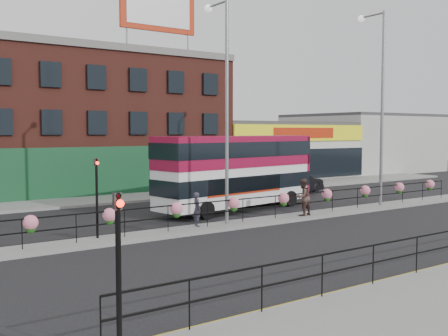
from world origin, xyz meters
TOP-DOWN VIEW (x-y plane):
  - ground at (0.00, 0.00)m, footprint 120.00×120.00m
  - north_pavement at (0.00, 12.00)m, footprint 60.00×4.00m
  - median at (0.00, 0.00)m, footprint 60.00×1.60m
  - yellow_line_inner at (0.00, -9.70)m, footprint 60.00×0.10m
  - yellow_line_outer at (0.00, -9.88)m, footprint 60.00×0.10m
  - brick_building at (-4.00, 19.96)m, footprint 25.00×12.21m
  - supermarket at (16.00, 19.90)m, footprint 15.00×12.25m
  - warehouse_east at (30.75, 20.00)m, footprint 14.50×12.00m
  - billboard at (2.50, 14.99)m, footprint 6.00×0.29m
  - median_railing at (-0.00, 0.00)m, footprint 30.04×0.56m
  - south_railing at (-2.00, -10.10)m, footprint 20.04×0.05m
  - double_decker_bus at (1.63, 4.03)m, footprint 10.57×4.04m
  - car at (9.75, 7.84)m, footprint 3.90×5.42m
  - pedestrian_a at (-3.34, 0.32)m, footprint 0.71×0.59m
  - pedestrian_b at (2.68, -0.18)m, footprint 1.07×0.91m
  - lamp_column_west at (-1.83, 0.40)m, footprint 0.37×1.81m
  - lamp_column_east at (9.02, 0.33)m, footprint 0.40×1.96m
  - traffic_light_south at (-12.00, -11.01)m, footprint 0.15×0.28m
  - traffic_light_median at (-8.00, 0.39)m, footprint 0.15×0.28m

SIDE VIEW (x-z plane):
  - ground at x=0.00m, z-range 0.00..0.00m
  - yellow_line_inner at x=0.00m, z-range 0.00..0.01m
  - yellow_line_outer at x=0.00m, z-range 0.00..0.01m
  - north_pavement at x=0.00m, z-range 0.00..0.15m
  - median at x=0.00m, z-range 0.00..0.15m
  - car at x=9.75m, z-range 0.00..1.52m
  - pedestrian_a at x=-3.34m, z-range 0.15..1.70m
  - south_railing at x=-2.00m, z-range 0.40..1.52m
  - median_railing at x=0.00m, z-range 0.43..1.66m
  - pedestrian_b at x=2.68m, z-range 0.15..2.04m
  - traffic_light_south at x=-12.00m, z-range 0.64..4.29m
  - traffic_light_median at x=-8.00m, z-range 0.64..4.29m
  - double_decker_bus at x=1.63m, z-range 0.48..4.65m
  - supermarket at x=16.00m, z-range 0.00..5.30m
  - warehouse_east at x=30.75m, z-range 0.00..6.30m
  - brick_building at x=-4.00m, z-range -0.02..10.28m
  - lamp_column_west at x=-1.83m, z-range 1.10..11.40m
  - lamp_column_east at x=9.02m, z-range 1.18..12.33m
  - billboard at x=2.50m, z-range 10.98..15.38m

